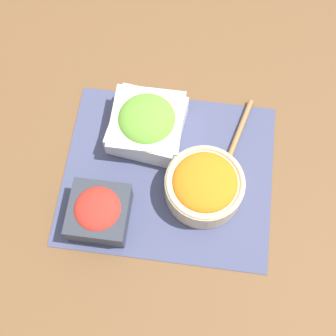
% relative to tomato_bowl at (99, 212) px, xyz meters
% --- Properties ---
extents(ground_plane, '(3.00, 3.00, 0.00)m').
position_rel_tomato_bowl_xyz_m(ground_plane, '(-0.12, -0.12, -0.04)').
color(ground_plane, brown).
extents(placemat, '(0.45, 0.38, 0.00)m').
position_rel_tomato_bowl_xyz_m(placemat, '(-0.12, -0.12, -0.04)').
color(placemat, '#474C70').
rests_on(placemat, ground_plane).
extents(tomato_bowl, '(0.12, 0.12, 0.08)m').
position_rel_tomato_bowl_xyz_m(tomato_bowl, '(0.00, 0.00, 0.00)').
color(tomato_bowl, '#333842').
rests_on(tomato_bowl, placemat).
extents(lettuce_bowl, '(0.17, 0.17, 0.08)m').
position_rel_tomato_bowl_xyz_m(lettuce_bowl, '(-0.07, -0.21, 0.00)').
color(lettuce_bowl, white).
rests_on(lettuce_bowl, placemat).
extents(carrot_bowl, '(0.16, 0.16, 0.08)m').
position_rel_tomato_bowl_xyz_m(carrot_bowl, '(-0.20, -0.08, 0.00)').
color(carrot_bowl, beige).
rests_on(carrot_bowl, placemat).
extents(wooden_spoon, '(0.08, 0.21, 0.03)m').
position_rel_tomato_bowl_xyz_m(wooden_spoon, '(-0.25, -0.16, -0.03)').
color(wooden_spoon, '#9E7042').
rests_on(wooden_spoon, placemat).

